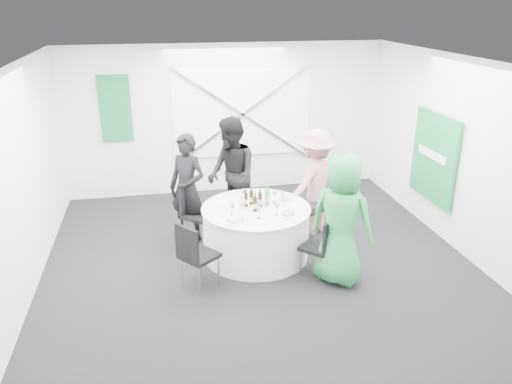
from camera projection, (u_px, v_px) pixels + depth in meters
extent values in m
plane|color=black|center=(259.00, 261.00, 7.19)|extent=(6.00, 6.00, 0.00)
plane|color=silver|center=(259.00, 62.00, 6.17)|extent=(6.00, 6.00, 0.00)
plane|color=white|center=(226.00, 120.00, 9.41)|extent=(6.00, 0.00, 6.00)
plane|color=white|center=(337.00, 289.00, 3.94)|extent=(6.00, 0.00, 6.00)
plane|color=white|center=(20.00, 185.00, 6.12)|extent=(0.00, 6.00, 6.00)
plane|color=white|center=(461.00, 156.00, 7.24)|extent=(0.00, 6.00, 6.00)
cube|color=silver|center=(242.00, 114.00, 9.40)|extent=(2.60, 0.03, 1.60)
cube|color=silver|center=(243.00, 115.00, 9.36)|extent=(2.63, 0.05, 1.84)
cube|color=silver|center=(243.00, 115.00, 9.36)|extent=(2.63, 0.05, 1.84)
cube|color=#16713A|center=(115.00, 109.00, 8.89)|extent=(0.55, 0.04, 1.20)
cube|color=#18863F|center=(434.00, 158.00, 7.85)|extent=(0.05, 1.20, 1.40)
cylinder|color=silver|center=(256.00, 232.00, 7.23)|extent=(1.52, 1.52, 0.74)
cylinder|color=silver|center=(256.00, 208.00, 7.10)|extent=(1.56, 1.56, 0.02)
cube|color=black|center=(241.00, 200.00, 8.22)|extent=(0.41, 0.41, 0.05)
cube|color=black|center=(239.00, 183.00, 8.31)|extent=(0.38, 0.05, 0.43)
cylinder|color=silver|center=(249.00, 208.00, 8.49)|extent=(0.02, 0.02, 0.41)
cylinder|color=silver|center=(230.00, 210.00, 8.42)|extent=(0.02, 0.02, 0.41)
cylinder|color=silver|center=(253.00, 216.00, 8.19)|extent=(0.02, 0.02, 0.41)
cylinder|color=silver|center=(233.00, 217.00, 8.12)|extent=(0.02, 0.02, 0.41)
cube|color=black|center=(199.00, 216.00, 7.63)|extent=(0.57, 0.57, 0.05)
cube|color=black|center=(188.00, 199.00, 7.62)|extent=(0.27, 0.33, 0.44)
cylinder|color=silver|center=(196.00, 223.00, 7.92)|extent=(0.02, 0.02, 0.42)
cylinder|color=silver|center=(185.00, 231.00, 7.64)|extent=(0.02, 0.02, 0.42)
cylinder|color=silver|center=(214.00, 227.00, 7.78)|extent=(0.02, 0.02, 0.42)
cylinder|color=silver|center=(203.00, 235.00, 7.50)|extent=(0.02, 0.02, 0.42)
cube|color=black|center=(310.00, 208.00, 7.87)|extent=(0.58, 0.58, 0.05)
cube|color=black|center=(319.00, 190.00, 7.90)|extent=(0.23, 0.38, 0.46)
cylinder|color=silver|center=(325.00, 222.00, 7.94)|extent=(0.02, 0.02, 0.44)
cylinder|color=silver|center=(309.00, 215.00, 8.18)|extent=(0.02, 0.02, 0.44)
cylinder|color=silver|center=(309.00, 228.00, 7.73)|extent=(0.02, 0.02, 0.44)
cylinder|color=silver|center=(294.00, 221.00, 7.98)|extent=(0.02, 0.02, 0.44)
cube|color=black|center=(317.00, 247.00, 6.71)|extent=(0.54, 0.54, 0.05)
cube|color=black|center=(330.00, 235.00, 6.53)|extent=(0.29, 0.28, 0.41)
cylinder|color=silver|center=(321.00, 269.00, 6.59)|extent=(0.02, 0.02, 0.39)
cylinder|color=silver|center=(331.00, 260.00, 6.83)|extent=(0.02, 0.02, 0.39)
cylinder|color=silver|center=(300.00, 263.00, 6.75)|extent=(0.02, 0.02, 0.39)
cylinder|color=silver|center=(311.00, 254.00, 6.99)|extent=(0.02, 0.02, 0.39)
cube|color=black|center=(200.00, 256.00, 6.41)|extent=(0.59, 0.59, 0.05)
cube|color=black|center=(187.00, 244.00, 6.18)|extent=(0.28, 0.34, 0.45)
cylinder|color=silver|center=(182.00, 272.00, 6.48)|extent=(0.02, 0.02, 0.43)
cylinder|color=silver|center=(200.00, 281.00, 6.28)|extent=(0.02, 0.02, 0.43)
cylinder|color=silver|center=(201.00, 263.00, 6.72)|extent=(0.02, 0.02, 0.43)
cylinder|color=silver|center=(219.00, 271.00, 6.52)|extent=(0.02, 0.02, 0.43)
imported|color=black|center=(187.00, 188.00, 7.58)|extent=(0.73, 0.70, 1.69)
imported|color=black|center=(232.00, 175.00, 7.91)|extent=(0.65, 0.97, 1.85)
imported|color=tan|center=(315.00, 182.00, 7.80)|extent=(1.21, 0.98, 1.70)
imported|color=green|center=(342.00, 220.00, 6.41)|extent=(1.01, 1.00, 1.76)
cylinder|color=white|center=(246.00, 195.00, 7.54)|extent=(0.29, 0.29, 0.01)
cylinder|color=white|center=(223.00, 201.00, 7.32)|extent=(0.30, 0.30, 0.01)
cylinder|color=white|center=(285.00, 200.00, 7.34)|extent=(0.27, 0.27, 0.01)
cylinder|color=#7D9A53|center=(285.00, 199.00, 7.33)|extent=(0.18, 0.18, 0.02)
cylinder|color=white|center=(288.00, 214.00, 6.86)|extent=(0.29, 0.29, 0.01)
cylinder|color=#7D9A53|center=(288.00, 213.00, 6.85)|extent=(0.19, 0.19, 0.02)
cylinder|color=white|center=(232.00, 222.00, 6.64)|extent=(0.26, 0.26, 0.01)
cube|color=silver|center=(235.00, 219.00, 6.64)|extent=(0.24, 0.23, 0.06)
cylinder|color=#361E09|center=(246.00, 200.00, 7.11)|extent=(0.06, 0.06, 0.19)
cylinder|color=#361E09|center=(246.00, 192.00, 7.06)|extent=(0.02, 0.02, 0.06)
cylinder|color=#D0BF6E|center=(246.00, 201.00, 7.11)|extent=(0.06, 0.06, 0.07)
cylinder|color=#361E09|center=(251.00, 198.00, 7.18)|extent=(0.06, 0.06, 0.20)
cylinder|color=#361E09|center=(251.00, 190.00, 7.13)|extent=(0.02, 0.02, 0.06)
cylinder|color=#D0BF6E|center=(251.00, 199.00, 7.19)|extent=(0.06, 0.06, 0.07)
cylinder|color=#361E09|center=(260.00, 200.00, 7.07)|extent=(0.06, 0.06, 0.22)
cylinder|color=#361E09|center=(260.00, 191.00, 7.02)|extent=(0.02, 0.02, 0.06)
cylinder|color=#D0BF6E|center=(260.00, 201.00, 7.08)|extent=(0.06, 0.06, 0.08)
cylinder|color=#361E09|center=(255.00, 204.00, 6.94)|extent=(0.06, 0.06, 0.21)
cylinder|color=#361E09|center=(255.00, 195.00, 6.89)|extent=(0.02, 0.02, 0.06)
cylinder|color=#D0BF6E|center=(255.00, 206.00, 6.94)|extent=(0.06, 0.06, 0.07)
cylinder|color=green|center=(267.00, 197.00, 7.15)|extent=(0.08, 0.08, 0.24)
cylinder|color=green|center=(267.00, 188.00, 7.09)|extent=(0.03, 0.03, 0.06)
cylinder|color=#D0BF6E|center=(267.00, 199.00, 7.16)|extent=(0.08, 0.08, 0.08)
cylinder|color=white|center=(242.00, 202.00, 6.99)|extent=(0.08, 0.08, 0.22)
cylinder|color=white|center=(242.00, 193.00, 6.94)|extent=(0.03, 0.03, 0.06)
cylinder|color=#D0BF6E|center=(242.00, 204.00, 7.00)|extent=(0.08, 0.08, 0.08)
cylinder|color=white|center=(259.00, 218.00, 6.75)|extent=(0.06, 0.06, 0.00)
cylinder|color=white|center=(259.00, 215.00, 6.73)|extent=(0.01, 0.01, 0.10)
cone|color=white|center=(259.00, 209.00, 6.71)|extent=(0.07, 0.07, 0.08)
cylinder|color=white|center=(274.00, 202.00, 7.29)|extent=(0.06, 0.06, 0.00)
cylinder|color=white|center=(274.00, 199.00, 7.27)|extent=(0.01, 0.01, 0.10)
cone|color=white|center=(274.00, 194.00, 7.24)|extent=(0.07, 0.07, 0.08)
cylinder|color=white|center=(277.00, 214.00, 6.87)|extent=(0.06, 0.06, 0.00)
cylinder|color=white|center=(277.00, 211.00, 6.85)|extent=(0.01, 0.01, 0.10)
cone|color=white|center=(277.00, 206.00, 6.82)|extent=(0.07, 0.07, 0.08)
cylinder|color=white|center=(282.00, 202.00, 7.28)|extent=(0.06, 0.06, 0.00)
cylinder|color=white|center=(282.00, 199.00, 7.26)|extent=(0.01, 0.01, 0.10)
cone|color=white|center=(282.00, 194.00, 7.23)|extent=(0.07, 0.07, 0.08)
cylinder|color=white|center=(232.00, 215.00, 6.86)|extent=(0.06, 0.06, 0.00)
cylinder|color=white|center=(232.00, 211.00, 6.84)|extent=(0.01, 0.01, 0.10)
cone|color=white|center=(232.00, 206.00, 6.81)|extent=(0.07, 0.07, 0.08)
cylinder|color=white|center=(243.00, 200.00, 7.35)|extent=(0.06, 0.06, 0.00)
cylinder|color=white|center=(243.00, 197.00, 7.33)|extent=(0.01, 0.01, 0.10)
cone|color=white|center=(243.00, 192.00, 7.31)|extent=(0.07, 0.07, 0.08)
cube|color=silver|center=(221.00, 217.00, 6.79)|extent=(0.11, 0.12, 0.01)
cube|color=silver|center=(237.00, 223.00, 6.61)|extent=(0.10, 0.13, 0.01)
cube|color=silver|center=(288.00, 219.00, 6.74)|extent=(0.10, 0.13, 0.01)
cube|color=silver|center=(295.00, 212.00, 6.93)|extent=(0.12, 0.12, 0.01)
cube|color=silver|center=(225.00, 198.00, 7.41)|extent=(0.09, 0.14, 0.01)
cube|color=silver|center=(215.00, 209.00, 7.05)|extent=(0.08, 0.14, 0.01)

